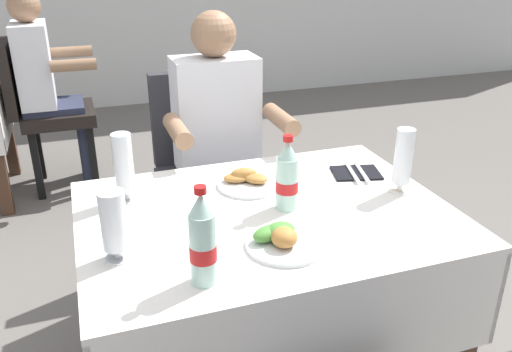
{
  "coord_description": "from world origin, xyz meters",
  "views": [
    {
      "loc": [
        -0.59,
        -1.43,
        1.52
      ],
      "look_at": [
        -0.07,
        0.07,
        0.81
      ],
      "focal_mm": 37.36,
      "sensor_mm": 36.0,
      "label": 1
    }
  ],
  "objects_px": {
    "napkin_cutlery_set": "(356,173)",
    "background_chair_right": "(42,107)",
    "beer_glass_middle": "(124,167)",
    "cola_bottle_secondary": "(287,178)",
    "plate_near_camera": "(282,238)",
    "plate_far_diner": "(248,181)",
    "chair_far_diner_seat": "(205,167)",
    "beer_glass_left": "(403,161)",
    "background_patron": "(46,81)",
    "cola_bottle_primary": "(203,242)",
    "beer_glass_right": "(114,226)",
    "seated_diner_far": "(220,142)",
    "main_dining_table": "(266,256)"
  },
  "relations": [
    {
      "from": "plate_near_camera",
      "to": "plate_far_diner",
      "type": "bearing_deg",
      "value": 85.05
    },
    {
      "from": "chair_far_diner_seat",
      "to": "beer_glass_left",
      "type": "xyz_separation_m",
      "value": [
        0.48,
        -0.84,
        0.29
      ]
    },
    {
      "from": "beer_glass_middle",
      "to": "cola_bottle_primary",
      "type": "height_order",
      "value": "cola_bottle_primary"
    },
    {
      "from": "cola_bottle_primary",
      "to": "beer_glass_right",
      "type": "bearing_deg",
      "value": 137.67
    },
    {
      "from": "beer_glass_right",
      "to": "background_patron",
      "type": "distance_m",
      "value": 2.26
    },
    {
      "from": "plate_near_camera",
      "to": "napkin_cutlery_set",
      "type": "relative_size",
      "value": 1.17
    },
    {
      "from": "cola_bottle_secondary",
      "to": "background_chair_right",
      "type": "xyz_separation_m",
      "value": [
        -0.8,
        2.11,
        -0.28
      ]
    },
    {
      "from": "cola_bottle_secondary",
      "to": "napkin_cutlery_set",
      "type": "height_order",
      "value": "cola_bottle_secondary"
    },
    {
      "from": "chair_far_diner_seat",
      "to": "plate_far_diner",
      "type": "height_order",
      "value": "chair_far_diner_seat"
    },
    {
      "from": "napkin_cutlery_set",
      "to": "background_patron",
      "type": "distance_m",
      "value": 2.23
    },
    {
      "from": "beer_glass_left",
      "to": "seated_diner_far",
      "type": "bearing_deg",
      "value": 120.65
    },
    {
      "from": "cola_bottle_secondary",
      "to": "napkin_cutlery_set",
      "type": "relative_size",
      "value": 1.25
    },
    {
      "from": "beer_glass_middle",
      "to": "background_patron",
      "type": "distance_m",
      "value": 1.92
    },
    {
      "from": "beer_glass_left",
      "to": "napkin_cutlery_set",
      "type": "xyz_separation_m",
      "value": [
        -0.06,
        0.18,
        -0.11
      ]
    },
    {
      "from": "cola_bottle_primary",
      "to": "cola_bottle_secondary",
      "type": "relative_size",
      "value": 1.07
    },
    {
      "from": "cola_bottle_secondary",
      "to": "main_dining_table",
      "type": "bearing_deg",
      "value": -179.19
    },
    {
      "from": "plate_near_camera",
      "to": "beer_glass_middle",
      "type": "bearing_deg",
      "value": 131.28
    },
    {
      "from": "plate_far_diner",
      "to": "cola_bottle_primary",
      "type": "height_order",
      "value": "cola_bottle_primary"
    },
    {
      "from": "plate_far_diner",
      "to": "chair_far_diner_seat",
      "type": "bearing_deg",
      "value": 90.45
    },
    {
      "from": "beer_glass_left",
      "to": "background_chair_right",
      "type": "bearing_deg",
      "value": 119.68
    },
    {
      "from": "beer_glass_left",
      "to": "beer_glass_right",
      "type": "height_order",
      "value": "beer_glass_left"
    },
    {
      "from": "beer_glass_middle",
      "to": "background_patron",
      "type": "xyz_separation_m",
      "value": [
        -0.28,
        1.89,
        -0.14
      ]
    },
    {
      "from": "chair_far_diner_seat",
      "to": "plate_near_camera",
      "type": "xyz_separation_m",
      "value": [
        -0.03,
        -1.03,
        0.2
      ]
    },
    {
      "from": "seated_diner_far",
      "to": "beer_glass_right",
      "type": "xyz_separation_m",
      "value": [
        -0.52,
        -0.84,
        0.12
      ]
    },
    {
      "from": "seated_diner_far",
      "to": "cola_bottle_primary",
      "type": "bearing_deg",
      "value": -107.61
    },
    {
      "from": "beer_glass_right",
      "to": "chair_far_diner_seat",
      "type": "bearing_deg",
      "value": 63.59
    },
    {
      "from": "seated_diner_far",
      "to": "background_chair_right",
      "type": "distance_m",
      "value": 1.61
    },
    {
      "from": "napkin_cutlery_set",
      "to": "plate_near_camera",
      "type": "bearing_deg",
      "value": -139.63
    },
    {
      "from": "napkin_cutlery_set",
      "to": "seated_diner_far",
      "type": "bearing_deg",
      "value": 124.0
    },
    {
      "from": "background_chair_right",
      "to": "napkin_cutlery_set",
      "type": "bearing_deg",
      "value": -59.43
    },
    {
      "from": "seated_diner_far",
      "to": "chair_far_diner_seat",
      "type": "bearing_deg",
      "value": 112.81
    },
    {
      "from": "cola_bottle_secondary",
      "to": "plate_near_camera",
      "type": "bearing_deg",
      "value": -115.33
    },
    {
      "from": "beer_glass_left",
      "to": "cola_bottle_primary",
      "type": "bearing_deg",
      "value": -158.97
    },
    {
      "from": "napkin_cutlery_set",
      "to": "background_chair_right",
      "type": "distance_m",
      "value": 2.27
    },
    {
      "from": "main_dining_table",
      "to": "plate_far_diner",
      "type": "height_order",
      "value": "plate_far_diner"
    },
    {
      "from": "beer_glass_middle",
      "to": "background_chair_right",
      "type": "bearing_deg",
      "value": 99.87
    },
    {
      "from": "plate_far_diner",
      "to": "seated_diner_far",
      "type": "bearing_deg",
      "value": 85.39
    },
    {
      "from": "main_dining_table",
      "to": "cola_bottle_primary",
      "type": "xyz_separation_m",
      "value": [
        -0.28,
        -0.31,
        0.28
      ]
    },
    {
      "from": "plate_near_camera",
      "to": "napkin_cutlery_set",
      "type": "distance_m",
      "value": 0.58
    },
    {
      "from": "cola_bottle_primary",
      "to": "napkin_cutlery_set",
      "type": "xyz_separation_m",
      "value": [
        0.69,
        0.47,
        -0.11
      ]
    },
    {
      "from": "seated_diner_far",
      "to": "background_patron",
      "type": "xyz_separation_m",
      "value": [
        -0.73,
        1.4,
        0.0
      ]
    },
    {
      "from": "plate_far_diner",
      "to": "beer_glass_right",
      "type": "height_order",
      "value": "beer_glass_right"
    },
    {
      "from": "seated_diner_far",
      "to": "beer_glass_middle",
      "type": "relative_size",
      "value": 5.42
    },
    {
      "from": "main_dining_table",
      "to": "seated_diner_far",
      "type": "xyz_separation_m",
      "value": [
        0.05,
        0.71,
        0.15
      ]
    },
    {
      "from": "seated_diner_far",
      "to": "cola_bottle_primary",
      "type": "height_order",
      "value": "seated_diner_far"
    },
    {
      "from": "plate_far_diner",
      "to": "napkin_cutlery_set",
      "type": "height_order",
      "value": "plate_far_diner"
    },
    {
      "from": "napkin_cutlery_set",
      "to": "plate_far_diner",
      "type": "bearing_deg",
      "value": 174.98
    },
    {
      "from": "chair_far_diner_seat",
      "to": "plate_near_camera",
      "type": "bearing_deg",
      "value": -91.72
    },
    {
      "from": "plate_near_camera",
      "to": "cola_bottle_secondary",
      "type": "xyz_separation_m",
      "value": [
        0.1,
        0.21,
        0.08
      ]
    },
    {
      "from": "plate_near_camera",
      "to": "beer_glass_middle",
      "type": "relative_size",
      "value": 0.99
    }
  ]
}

